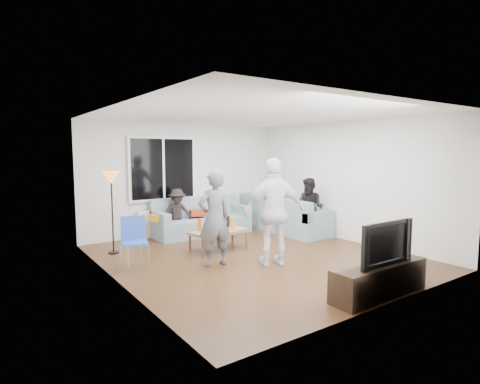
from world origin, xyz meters
TOP-DOWN VIEW (x-y plane):
  - floor at (0.00, 0.00)m, footprint 5.00×5.50m
  - ceiling at (0.00, 0.00)m, footprint 5.00×5.50m
  - wall_back at (0.00, 2.77)m, footprint 5.00×0.04m
  - wall_front at (0.00, -2.77)m, footprint 5.00×0.04m
  - wall_left at (-2.52, 0.00)m, footprint 0.04×5.50m
  - wall_right at (2.52, 0.00)m, footprint 0.04×5.50m
  - window_frame at (-0.60, 2.69)m, footprint 1.62×0.06m
  - window_glass at (-0.60, 2.65)m, footprint 1.50×0.02m
  - window_mullion at (-0.60, 2.64)m, footprint 0.05×0.03m
  - radiator at (-0.60, 2.65)m, footprint 1.30×0.12m
  - potted_plant at (-0.22, 2.62)m, footprint 0.21×0.17m
  - vase at (-0.71, 2.62)m, footprint 0.20×0.20m
  - sofa_back_section at (0.18, 2.27)m, footprint 2.30×0.85m
  - sofa_right_section at (2.02, 1.22)m, footprint 2.00×0.85m
  - sofa_corner at (2.00, 2.27)m, footprint 0.85×0.85m
  - cushion_yellow at (-0.89, 2.25)m, footprint 0.44×0.40m
  - cushion_red at (0.10, 2.33)m, footprint 0.43×0.39m
  - coffee_table at (-0.28, 0.79)m, footprint 1.19×0.79m
  - pitcher at (-0.43, 0.85)m, footprint 0.17×0.17m
  - side_chair at (-2.05, 0.57)m, footprint 0.48×0.48m
  - floor_lamp at (-2.05, 1.76)m, footprint 0.32×0.32m
  - player_left at (-0.88, -0.04)m, footprint 0.62×0.42m
  - player_right at (-0.01, -0.58)m, footprint 1.16×0.79m
  - spectator_right at (2.02, 0.59)m, footprint 0.69×0.78m
  - spectator_back at (-0.44, 2.30)m, footprint 0.77×0.51m
  - tv_console at (0.23, -2.50)m, footprint 1.60×0.40m
  - television at (0.23, -2.50)m, footprint 1.03×0.13m
  - bottle_e at (0.04, 0.94)m, footprint 0.07×0.07m
  - bottle_b at (-0.38, 0.65)m, footprint 0.08×0.08m
  - bottle_a at (-0.62, 0.94)m, footprint 0.07×0.07m
  - bottle_d at (-0.03, 0.67)m, footprint 0.07×0.07m
  - bottle_c at (-0.22, 0.94)m, footprint 0.07×0.07m

SIDE VIEW (x-z plane):
  - floor at x=0.00m, z-range -0.04..0.00m
  - coffee_table at x=-0.28m, z-range 0.00..0.40m
  - tv_console at x=0.23m, z-range 0.00..0.44m
  - radiator at x=-0.60m, z-range 0.00..0.62m
  - sofa_back_section at x=0.18m, z-range 0.00..0.85m
  - sofa_right_section at x=2.02m, z-range 0.00..0.85m
  - sofa_corner at x=2.00m, z-range 0.00..0.85m
  - side_chair at x=-2.05m, z-range 0.00..0.86m
  - pitcher at x=-0.43m, z-range 0.40..0.57m
  - bottle_c at x=-0.22m, z-range 0.40..0.62m
  - cushion_yellow at x=-0.89m, z-range 0.44..0.58m
  - cushion_red at x=0.10m, z-range 0.45..0.57m
  - bottle_e at x=0.04m, z-range 0.40..0.64m
  - bottle_a at x=-0.62m, z-range 0.40..0.64m
  - bottle_d at x=-0.03m, z-range 0.40..0.65m
  - bottle_b at x=-0.38m, z-range 0.40..0.66m
  - spectator_back at x=-0.44m, z-range 0.00..1.11m
  - spectator_right at x=2.02m, z-range 0.00..1.35m
  - vase at x=-0.71m, z-range 0.62..0.78m
  - television at x=0.23m, z-range 0.44..1.03m
  - floor_lamp at x=-2.05m, z-range 0.00..1.56m
  - potted_plant at x=-0.22m, z-range 0.62..0.96m
  - player_left at x=-0.88m, z-range 0.00..1.64m
  - player_right at x=-0.01m, z-range 0.00..1.83m
  - wall_back at x=0.00m, z-range 0.00..2.60m
  - wall_front at x=0.00m, z-range 0.00..2.60m
  - wall_left at x=-2.52m, z-range 0.00..2.60m
  - wall_right at x=2.52m, z-range 0.00..2.60m
  - window_frame at x=-0.60m, z-range 0.81..2.29m
  - window_glass at x=-0.60m, z-range 0.88..2.23m
  - window_mullion at x=-0.60m, z-range 0.88..2.23m
  - ceiling at x=0.00m, z-range 2.60..2.64m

